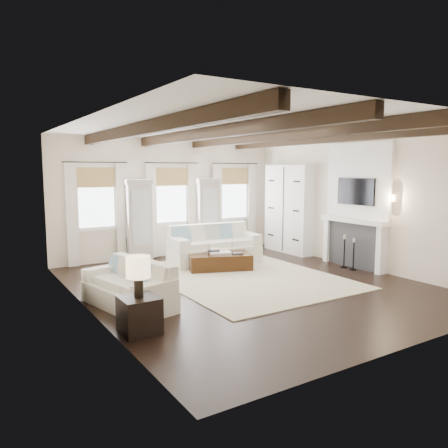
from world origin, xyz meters
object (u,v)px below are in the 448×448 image
sofa_back (213,247)px  ottoman (219,261)px  side_table_front (139,315)px  side_table_back (132,248)px  sofa_left (131,288)px

sofa_back → ottoman: size_ratio=1.61×
side_table_front → side_table_back: bearing=70.9°
ottoman → side_table_back: side_table_back is taller
sofa_left → ottoman: size_ratio=1.36×
ottoman → sofa_back: bearing=89.8°
sofa_left → ottoman: bearing=30.2°
sofa_back → side_table_front: bearing=-133.2°
ottoman → sofa_left: bearing=-129.6°
sofa_back → sofa_left: bearing=-142.5°
sofa_left → ottoman: sofa_left is taller
sofa_back → ottoman: sofa_back is taller
sofa_back → side_table_back: sofa_back is taller
ottoman → side_table_front: 4.27m
sofa_left → side_table_front: bearing=-104.9°
sofa_left → side_table_back: (1.41, 3.78, -0.01)m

